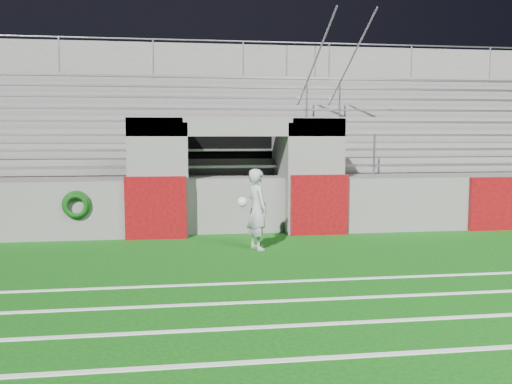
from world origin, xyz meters
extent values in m
plane|color=#0D4C0C|center=(0.00, 0.00, 0.00)|extent=(90.00, 90.00, 0.00)
cube|color=white|center=(0.00, -4.00, 0.01)|extent=(28.00, 0.09, 0.01)
cube|color=white|center=(0.00, -3.00, 0.01)|extent=(28.00, 0.09, 0.01)
cube|color=white|center=(0.00, -2.00, 0.01)|extent=(28.00, 0.09, 0.01)
cube|color=white|center=(0.00, -1.00, 0.01)|extent=(28.00, 0.09, 0.01)
cube|color=#5F5D5A|center=(-1.80, 3.50, 1.30)|extent=(1.20, 1.00, 2.60)
cube|color=#5F5D5A|center=(1.80, 3.50, 1.30)|extent=(1.20, 1.00, 2.60)
cube|color=black|center=(0.00, 5.20, 1.25)|extent=(2.60, 0.20, 2.50)
cube|color=#5F5D5A|center=(-1.15, 4.10, 1.25)|extent=(0.10, 2.20, 2.50)
cube|color=#5F5D5A|center=(1.15, 4.10, 1.25)|extent=(0.10, 2.20, 2.50)
cube|color=#5F5D5A|center=(0.00, 3.50, 2.40)|extent=(4.80, 1.00, 0.40)
cube|color=#5F5D5A|center=(0.00, 7.35, 1.15)|extent=(26.00, 8.00, 0.20)
cube|color=#5F5D5A|center=(0.00, 7.35, 0.53)|extent=(26.00, 8.00, 1.05)
cube|color=#5A070B|center=(-1.80, 2.94, 0.68)|extent=(1.30, 0.15, 1.35)
cube|color=#5A070B|center=(1.80, 2.94, 0.68)|extent=(1.30, 0.15, 1.35)
cube|color=gray|center=(0.00, 4.43, 1.47)|extent=(23.00, 0.28, 0.06)
cube|color=#5F5D5A|center=(0.00, 5.28, 1.44)|extent=(24.00, 0.75, 0.38)
cube|color=gray|center=(0.00, 5.18, 1.85)|extent=(23.00, 0.28, 0.06)
cube|color=#5F5D5A|center=(0.00, 6.03, 1.63)|extent=(24.00, 0.75, 0.76)
cube|color=gray|center=(0.00, 5.93, 2.23)|extent=(23.00, 0.28, 0.06)
cube|color=#5F5D5A|center=(0.00, 6.78, 1.82)|extent=(24.00, 0.75, 1.14)
cube|color=gray|center=(0.00, 6.68, 2.61)|extent=(23.00, 0.28, 0.06)
cube|color=#5F5D5A|center=(0.00, 7.53, 2.01)|extent=(24.00, 0.75, 1.52)
cube|color=gray|center=(0.00, 7.43, 2.99)|extent=(23.00, 0.28, 0.06)
cube|color=#5F5D5A|center=(0.00, 8.28, 2.20)|extent=(24.00, 0.75, 1.90)
cube|color=gray|center=(0.00, 8.18, 3.37)|extent=(23.00, 0.28, 0.06)
cube|color=#5F5D5A|center=(0.00, 9.03, 2.39)|extent=(24.00, 0.75, 2.28)
cube|color=gray|center=(0.00, 8.93, 3.75)|extent=(23.00, 0.28, 0.06)
cube|color=#5F5D5A|center=(0.00, 9.78, 2.58)|extent=(24.00, 0.75, 2.66)
cube|color=gray|center=(0.00, 9.68, 4.13)|extent=(23.00, 0.28, 0.06)
cube|color=#5F5D5A|center=(0.00, 10.45, 2.65)|extent=(26.00, 0.60, 5.29)
cylinder|color=#A5A8AD|center=(2.50, 4.15, 1.75)|extent=(0.05, 0.05, 1.00)
cylinder|color=#A5A8AD|center=(2.50, 7.15, 3.27)|extent=(0.05, 0.05, 1.00)
cylinder|color=#A5A8AD|center=(2.50, 10.15, 4.79)|extent=(0.05, 0.05, 1.00)
cylinder|color=#A5A8AD|center=(2.50, 7.15, 3.77)|extent=(0.05, 6.02, 3.08)
cylinder|color=#A5A8AD|center=(3.50, 4.15, 1.75)|extent=(0.05, 0.05, 1.00)
cylinder|color=#A5A8AD|center=(3.50, 7.15, 3.27)|extent=(0.05, 0.05, 1.00)
cylinder|color=#A5A8AD|center=(3.50, 10.15, 4.79)|extent=(0.05, 0.05, 1.00)
cylinder|color=#A5A8AD|center=(3.50, 7.15, 3.77)|extent=(0.05, 6.02, 3.08)
cylinder|color=#A5A8AD|center=(-5.00, 10.15, 4.84)|extent=(0.05, 0.05, 1.10)
cylinder|color=#A5A8AD|center=(-2.00, 10.15, 4.84)|extent=(0.05, 0.05, 1.10)
cylinder|color=#A5A8AD|center=(1.00, 10.15, 4.84)|extent=(0.05, 0.05, 1.10)
cylinder|color=#A5A8AD|center=(4.00, 10.15, 4.84)|extent=(0.05, 0.05, 1.10)
cylinder|color=#A5A8AD|center=(7.00, 10.15, 4.84)|extent=(0.05, 0.05, 1.10)
cylinder|color=#A5A8AD|center=(10.00, 10.15, 4.84)|extent=(0.05, 0.05, 1.10)
cylinder|color=#A5A8AD|center=(0.00, 10.15, 5.39)|extent=(24.00, 0.05, 0.05)
imported|color=#9EA1A7|center=(0.18, 1.54, 0.79)|extent=(0.55, 0.67, 1.58)
sphere|color=white|center=(-0.14, 1.27, 0.97)|extent=(0.19, 0.19, 0.19)
torus|color=#0C3F0D|center=(-3.44, 2.95, 0.77)|extent=(0.60, 0.11, 0.60)
torus|color=#0D420D|center=(-3.44, 2.90, 0.76)|extent=(0.51, 0.10, 0.51)
camera|label=1|loc=(-1.46, -9.33, 2.21)|focal=40.00mm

